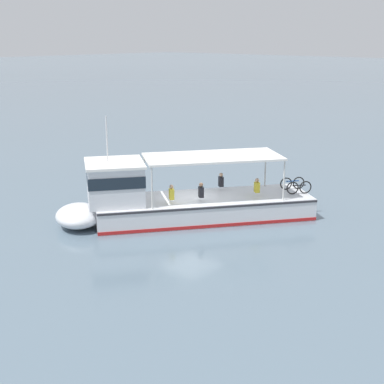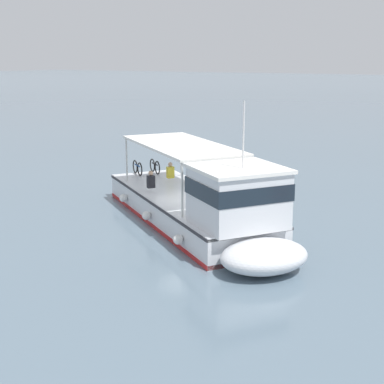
% 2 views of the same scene
% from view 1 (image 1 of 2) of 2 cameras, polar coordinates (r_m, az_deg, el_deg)
% --- Properties ---
extents(ground_plane, '(400.00, 400.00, 0.00)m').
position_cam_1_polar(ground_plane, '(28.31, -0.09, -2.79)').
color(ground_plane, slate).
extents(ferry_main, '(9.89, 12.14, 5.32)m').
position_cam_1_polar(ferry_main, '(27.92, -2.04, -0.88)').
color(ferry_main, silver).
rests_on(ferry_main, ground).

